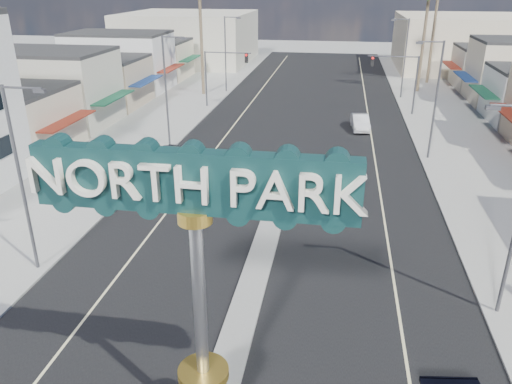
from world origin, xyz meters
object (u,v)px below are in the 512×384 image
(traffic_signal_left, at_px, (222,68))
(streetlight_r_far, at_px, (404,54))
(car_parked_right, at_px, (360,122))
(gateway_sign, at_px, (198,272))
(streetlight_l_mid, at_px, (168,86))
(streetlight_r_mid, at_px, (434,95))
(palm_right_mid, at_px, (428,2))
(streetlight_l_near, at_px, (23,173))
(car_parked_left, at_px, (166,158))
(traffic_signal_right, at_px, (398,73))
(streetlight_l_far, at_px, (227,50))

(traffic_signal_left, height_order, streetlight_r_far, streetlight_r_far)
(traffic_signal_left, bearing_deg, car_parked_right, -23.40)
(gateway_sign, xyz_separation_m, streetlight_l_mid, (-10.43, 28.02, -0.86))
(gateway_sign, height_order, streetlight_r_far, gateway_sign)
(streetlight_r_mid, bearing_deg, palm_right_mid, 84.36)
(streetlight_l_near, bearing_deg, gateway_sign, -37.55)
(palm_right_mid, bearing_deg, gateway_sign, -103.53)
(streetlight_r_far, bearing_deg, car_parked_left, -125.21)
(gateway_sign, relative_size, streetlight_l_mid, 1.02)
(traffic_signal_left, xyz_separation_m, palm_right_mid, (22.18, 12.01, 6.33))
(gateway_sign, height_order, palm_right_mid, palm_right_mid)
(palm_right_mid, bearing_deg, traffic_signal_right, -107.63)
(streetlight_r_mid, height_order, palm_right_mid, palm_right_mid)
(traffic_signal_right, bearing_deg, gateway_sign, -102.33)
(gateway_sign, distance_m, palm_right_mid, 55.76)
(streetlight_r_far, bearing_deg, streetlight_l_far, 180.00)
(car_parked_left, height_order, car_parked_right, car_parked_left)
(streetlight_r_mid, bearing_deg, streetlight_l_far, 133.48)
(streetlight_l_mid, bearing_deg, traffic_signal_right, 35.50)
(traffic_signal_left, height_order, traffic_signal_right, same)
(streetlight_r_far, bearing_deg, streetlight_l_near, -116.42)
(streetlight_l_far, distance_m, palm_right_mid, 24.41)
(traffic_signal_left, xyz_separation_m, traffic_signal_right, (18.37, 0.00, 0.00))
(gateway_sign, bearing_deg, car_parked_right, 81.23)
(traffic_signal_left, distance_m, streetlight_r_mid, 24.11)
(traffic_signal_left, bearing_deg, streetlight_r_far, 22.20)
(traffic_signal_left, bearing_deg, gateway_sign, -77.67)
(traffic_signal_left, distance_m, traffic_signal_right, 18.37)
(streetlight_l_near, height_order, streetlight_l_mid, same)
(palm_right_mid, bearing_deg, streetlight_l_mid, -132.03)
(streetlight_l_far, height_order, streetlight_r_far, same)
(streetlight_l_near, distance_m, palm_right_mid, 51.92)
(streetlight_l_far, xyz_separation_m, palm_right_mid, (23.43, 4.00, 5.54))
(gateway_sign, xyz_separation_m, palm_right_mid, (13.00, 54.02, 4.67))
(streetlight_l_near, bearing_deg, streetlight_l_far, 90.00)
(traffic_signal_right, relative_size, streetlight_l_near, 0.67)
(gateway_sign, height_order, streetlight_l_mid, gateway_sign)
(streetlight_l_far, height_order, car_parked_left, streetlight_l_far)
(streetlight_l_far, distance_m, car_parked_left, 27.90)
(traffic_signal_left, relative_size, palm_right_mid, 0.50)
(gateway_sign, distance_m, car_parked_left, 24.75)
(gateway_sign, height_order, car_parked_left, gateway_sign)
(car_parked_left, bearing_deg, car_parked_right, 44.72)
(streetlight_l_near, distance_m, streetlight_r_mid, 28.90)
(streetlight_l_far, bearing_deg, streetlight_r_far, 0.00)
(traffic_signal_right, bearing_deg, streetlight_l_near, -119.99)
(streetlight_l_mid, relative_size, car_parked_left, 1.87)
(streetlight_l_mid, distance_m, streetlight_r_far, 30.32)
(traffic_signal_left, xyz_separation_m, streetlight_l_mid, (-1.25, -13.99, 0.79))
(traffic_signal_right, bearing_deg, palm_right_mid, 72.37)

